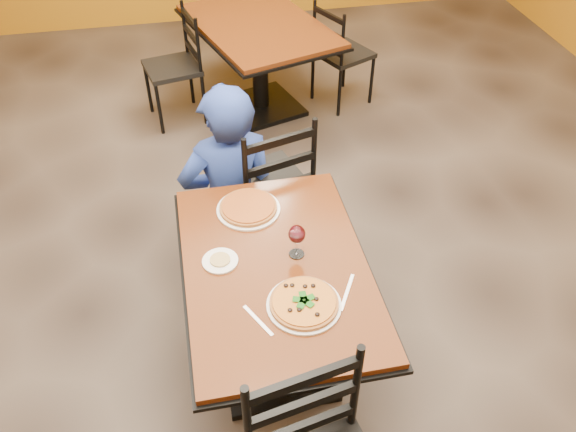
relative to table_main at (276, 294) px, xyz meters
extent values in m
cube|color=black|center=(0.00, 0.50, -0.56)|extent=(7.00, 8.00, 0.01)
cube|color=#60260F|center=(0.00, 0.00, 0.18)|extent=(0.80, 1.20, 0.03)
cube|color=black|center=(0.00, 0.00, 0.15)|extent=(0.83, 1.23, 0.02)
cylinder|color=black|center=(0.00, 0.00, -0.19)|extent=(0.12, 0.12, 0.66)
cube|color=black|center=(0.00, 0.00, -0.54)|extent=(0.55, 0.55, 0.04)
cube|color=#60260F|center=(0.33, 2.54, 0.18)|extent=(1.20, 1.48, 0.03)
cube|color=black|center=(0.33, 2.54, 0.15)|extent=(1.24, 1.52, 0.02)
cylinder|color=black|center=(0.33, 2.54, -0.19)|extent=(0.13, 0.13, 0.66)
cube|color=black|center=(0.33, 2.54, -0.54)|extent=(0.74, 0.74, 0.04)
imported|color=#1B3397|center=(-0.11, 0.91, 0.02)|extent=(0.63, 0.46, 1.15)
cylinder|color=white|center=(0.07, -0.25, 0.20)|extent=(0.31, 0.31, 0.01)
cylinder|color=maroon|center=(0.07, -0.25, 0.21)|extent=(0.28, 0.28, 0.02)
cylinder|color=white|center=(-0.06, 0.39, 0.20)|extent=(0.31, 0.31, 0.01)
cylinder|color=#B26D22|center=(-0.06, 0.39, 0.21)|extent=(0.28, 0.28, 0.02)
cylinder|color=white|center=(-0.24, 0.07, 0.20)|extent=(0.16, 0.16, 0.01)
cylinder|color=tan|center=(-0.24, 0.07, 0.21)|extent=(0.09, 0.09, 0.01)
cube|color=silver|center=(-0.13, -0.29, 0.20)|extent=(0.10, 0.18, 0.00)
cube|color=silver|center=(0.26, -0.21, 0.20)|extent=(0.12, 0.19, 0.00)
camera|label=1|loc=(-0.30, -1.76, 2.06)|focal=36.56mm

